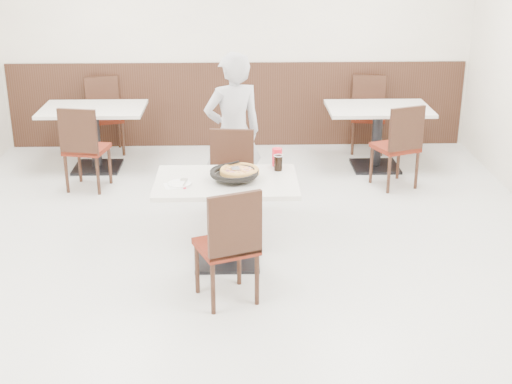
{
  "coord_description": "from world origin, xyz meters",
  "views": [
    {
      "loc": [
        -0.02,
        -5.61,
        2.78
      ],
      "look_at": [
        0.13,
        -0.3,
        0.76
      ],
      "focal_mm": 50.0,
      "sensor_mm": 36.0,
      "label": 1
    }
  ],
  "objects_px": {
    "pizza": "(240,172)",
    "side_plate": "(180,184)",
    "cola_glass": "(278,163)",
    "bg_chair_left_far": "(105,117)",
    "chair_far": "(230,183)",
    "red_cup": "(277,157)",
    "diner_person": "(233,134)",
    "bg_chair_right_near": "(395,145)",
    "main_table": "(227,221)",
    "bg_chair_right_far": "(368,115)",
    "pizza_pan": "(234,176)",
    "bg_chair_left_near": "(87,147)",
    "bg_table_left": "(95,138)",
    "chair_near": "(226,243)",
    "bg_table_right": "(377,138)"
  },
  "relations": [
    {
      "from": "bg_chair_left_near",
      "to": "bg_chair_left_far",
      "type": "relative_size",
      "value": 1.0
    },
    {
      "from": "pizza",
      "to": "bg_chair_right_near",
      "type": "distance_m",
      "value": 2.53
    },
    {
      "from": "chair_near",
      "to": "bg_table_right",
      "type": "xyz_separation_m",
      "value": [
        1.76,
        3.15,
        -0.1
      ]
    },
    {
      "from": "pizza",
      "to": "cola_glass",
      "type": "relative_size",
      "value": 2.54
    },
    {
      "from": "bg_chair_left_far",
      "to": "diner_person",
      "type": "bearing_deg",
      "value": 112.64
    },
    {
      "from": "bg_chair_left_far",
      "to": "bg_chair_right_near",
      "type": "relative_size",
      "value": 1.0
    },
    {
      "from": "bg_chair_left_near",
      "to": "bg_table_left",
      "type": "bearing_deg",
      "value": 104.12
    },
    {
      "from": "red_cup",
      "to": "bg_chair_right_near",
      "type": "height_order",
      "value": "bg_chair_right_near"
    },
    {
      "from": "pizza",
      "to": "bg_chair_right_near",
      "type": "bearing_deg",
      "value": 46.38
    },
    {
      "from": "main_table",
      "to": "chair_far",
      "type": "xyz_separation_m",
      "value": [
        0.02,
        0.67,
        0.1
      ]
    },
    {
      "from": "main_table",
      "to": "chair_near",
      "type": "xyz_separation_m",
      "value": [
        0.0,
        -0.67,
        0.1
      ]
    },
    {
      "from": "chair_near",
      "to": "bg_table_left",
      "type": "xyz_separation_m",
      "value": [
        -1.59,
        3.22,
        -0.1
      ]
    },
    {
      "from": "pizza_pan",
      "to": "bg_chair_left_near",
      "type": "bearing_deg",
      "value": 130.68
    },
    {
      "from": "chair_far",
      "to": "bg_table_right",
      "type": "height_order",
      "value": "chair_far"
    },
    {
      "from": "side_plate",
      "to": "red_cup",
      "type": "xyz_separation_m",
      "value": [
        0.83,
        0.47,
        0.07
      ]
    },
    {
      "from": "pizza",
      "to": "bg_chair_left_near",
      "type": "relative_size",
      "value": 0.35
    },
    {
      "from": "chair_near",
      "to": "bg_chair_right_far",
      "type": "xyz_separation_m",
      "value": [
        1.77,
        3.81,
        0.0
      ]
    },
    {
      "from": "bg_chair_right_far",
      "to": "chair_far",
      "type": "bearing_deg",
      "value": 63.78
    },
    {
      "from": "bg_chair_right_near",
      "to": "bg_chair_left_far",
      "type": "bearing_deg",
      "value": 137.27
    },
    {
      "from": "chair_near",
      "to": "bg_chair_right_near",
      "type": "bearing_deg",
      "value": 31.73
    },
    {
      "from": "red_cup",
      "to": "bg_chair_left_far",
      "type": "xyz_separation_m",
      "value": [
        -2.01,
        2.81,
        -0.35
      ]
    },
    {
      "from": "bg_table_right",
      "to": "bg_chair_right_near",
      "type": "xyz_separation_m",
      "value": [
        0.08,
        -0.63,
        0.1
      ]
    },
    {
      "from": "pizza",
      "to": "side_plate",
      "type": "distance_m",
      "value": 0.52
    },
    {
      "from": "chair_far",
      "to": "cola_glass",
      "type": "relative_size",
      "value": 7.31
    },
    {
      "from": "bg_chair_right_near",
      "to": "bg_table_right",
      "type": "bearing_deg",
      "value": 75.74
    },
    {
      "from": "side_plate",
      "to": "pizza",
      "type": "bearing_deg",
      "value": 14.26
    },
    {
      "from": "chair_near",
      "to": "bg_chair_right_near",
      "type": "relative_size",
      "value": 1.0
    },
    {
      "from": "chair_near",
      "to": "pizza_pan",
      "type": "distance_m",
      "value": 0.73
    },
    {
      "from": "bg_table_right",
      "to": "bg_chair_left_far",
      "type": "bearing_deg",
      "value": 168.2
    },
    {
      "from": "cola_glass",
      "to": "bg_chair_left_far",
      "type": "xyz_separation_m",
      "value": [
        -2.02,
        2.93,
        -0.34
      ]
    },
    {
      "from": "bg_chair_left_far",
      "to": "bg_chair_right_near",
      "type": "bearing_deg",
      "value": 142.3
    },
    {
      "from": "red_cup",
      "to": "diner_person",
      "type": "xyz_separation_m",
      "value": [
        -0.39,
        0.8,
        -0.02
      ]
    },
    {
      "from": "chair_far",
      "to": "red_cup",
      "type": "height_order",
      "value": "chair_far"
    },
    {
      "from": "red_cup",
      "to": "diner_person",
      "type": "bearing_deg",
      "value": 115.93
    },
    {
      "from": "chair_near",
      "to": "side_plate",
      "type": "xyz_separation_m",
      "value": [
        -0.39,
        0.57,
        0.28
      ]
    },
    {
      "from": "diner_person",
      "to": "chair_far",
      "type": "bearing_deg",
      "value": 65.68
    },
    {
      "from": "main_table",
      "to": "pizza_pan",
      "type": "distance_m",
      "value": 0.42
    },
    {
      "from": "side_plate",
      "to": "bg_chair_right_far",
      "type": "xyz_separation_m",
      "value": [
        2.16,
        3.24,
        -0.28
      ]
    },
    {
      "from": "chair_near",
      "to": "side_plate",
      "type": "distance_m",
      "value": 0.75
    },
    {
      "from": "bg_chair_left_far",
      "to": "bg_chair_right_far",
      "type": "bearing_deg",
      "value": 163.08
    },
    {
      "from": "diner_person",
      "to": "bg_table_right",
      "type": "xyz_separation_m",
      "value": [
        1.71,
        1.31,
        -0.44
      ]
    },
    {
      "from": "side_plate",
      "to": "red_cup",
      "type": "height_order",
      "value": "red_cup"
    },
    {
      "from": "main_table",
      "to": "bg_chair_right_far",
      "type": "bearing_deg",
      "value": 60.56
    },
    {
      "from": "cola_glass",
      "to": "red_cup",
      "type": "relative_size",
      "value": 0.81
    },
    {
      "from": "chair_far",
      "to": "diner_person",
      "type": "bearing_deg",
      "value": -87.53
    },
    {
      "from": "bg_table_left",
      "to": "chair_near",
      "type": "bearing_deg",
      "value": -63.76
    },
    {
      "from": "chair_near",
      "to": "bg_chair_right_near",
      "type": "distance_m",
      "value": 3.12
    },
    {
      "from": "chair_near",
      "to": "chair_far",
      "type": "distance_m",
      "value": 1.34
    },
    {
      "from": "chair_near",
      "to": "bg_chair_left_far",
      "type": "height_order",
      "value": "same"
    },
    {
      "from": "pizza",
      "to": "bg_chair_left_near",
      "type": "bearing_deg",
      "value": 132.06
    }
  ]
}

